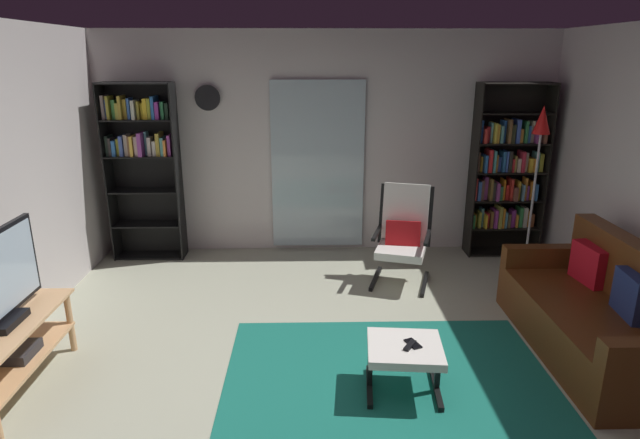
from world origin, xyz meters
TOP-DOWN VIEW (x-y plane):
  - ground_plane at (0.00, 0.00)m, footprint 7.02×7.02m
  - wall_back at (0.00, 2.90)m, footprint 5.60×0.06m
  - glass_door_panel at (-0.11, 2.83)m, footprint 1.10×0.01m
  - area_rug at (0.37, -0.05)m, footprint 2.44×1.95m
  - tv_stand at (-2.33, -0.03)m, footprint 0.45×1.19m
  - bookshelf_near_tv at (-2.11, 2.65)m, footprint 0.81×0.30m
  - bookshelf_near_sofa at (2.11, 2.67)m, footprint 0.84×0.30m
  - leather_sofa at (2.11, 0.39)m, footprint 0.84×1.86m
  - lounge_armchair at (0.78, 1.88)m, footprint 0.73×0.78m
  - ottoman at (0.45, -0.10)m, footprint 0.56×0.53m
  - tv_remote at (0.48, -0.12)m, footprint 0.11×0.14m
  - cell_phone at (0.51, -0.09)m, footprint 0.12×0.16m
  - floor_lamp_by_shelf at (2.16, 2.00)m, footprint 0.22×0.22m
  - wall_clock at (-1.36, 2.82)m, footprint 0.29×0.03m

SIDE VIEW (x-z plane):
  - ground_plane at x=0.00m, z-range 0.00..0.00m
  - area_rug at x=0.37m, z-range 0.00..0.01m
  - ottoman at x=0.45m, z-range 0.12..0.49m
  - leather_sofa at x=2.11m, z-range -0.13..0.77m
  - tv_stand at x=-2.33m, z-range 0.08..0.61m
  - cell_phone at x=0.51m, z-range 0.37..0.38m
  - tv_remote at x=0.48m, z-range 0.37..0.39m
  - lounge_armchair at x=0.78m, z-range 0.02..1.05m
  - bookshelf_near_sofa at x=2.11m, z-range -0.02..2.01m
  - glass_door_panel at x=-0.11m, z-range 0.05..2.05m
  - bookshelf_near_tv at x=-2.11m, z-range 0.21..2.24m
  - wall_back at x=0.00m, z-range 0.00..2.60m
  - floor_lamp_by_shelf at x=2.16m, z-range 0.55..2.38m
  - wall_clock at x=-1.36m, z-range 1.71..2.00m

